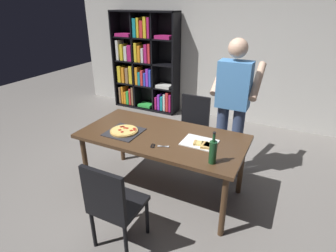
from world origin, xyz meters
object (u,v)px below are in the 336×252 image
chair_far_side (192,124)px  kitchen_scissors (157,146)px  pepperoni_pizza_on_tray (124,131)px  wine_bottle (213,152)px  dining_table (162,141)px  person_serving_pizza (233,103)px  chair_near_camera (113,203)px  bookshelf (144,65)px

chair_far_side → kitchen_scissors: chair_far_side is taller
pepperoni_pizza_on_tray → wine_bottle: bearing=-8.6°
dining_table → person_serving_pizza: 0.98m
chair_near_camera → wine_bottle: bearing=43.2°
dining_table → wine_bottle: (0.68, -0.30, 0.19)m
person_serving_pizza → pepperoni_pizza_on_tray: size_ratio=4.66×
chair_far_side → pepperoni_pizza_on_tray: (-0.42, -1.07, 0.25)m
kitchen_scissors → chair_far_side: bearing=93.3°
person_serving_pizza → pepperoni_pizza_on_tray: 1.34m
chair_near_camera → person_serving_pizza: (0.59, 1.65, 0.49)m
person_serving_pizza → chair_near_camera: bearing=-109.7°
chair_near_camera → bookshelf: 3.72m
chair_far_side → person_serving_pizza: 0.80m
wine_bottle → chair_near_camera: bearing=-136.8°
dining_table → chair_near_camera: chair_near_camera is taller
pepperoni_pizza_on_tray → chair_far_side: bearing=68.6°
bookshelf → pepperoni_pizza_on_tray: bookshelf is taller
dining_table → kitchen_scissors: size_ratio=9.30×
person_serving_pizza → kitchen_scissors: size_ratio=8.83×
dining_table → bookshelf: bookshelf is taller
dining_table → person_serving_pizza: size_ratio=1.05×
chair_near_camera → bookshelf: bookshelf is taller
wine_bottle → chair_far_side: bearing=118.8°
pepperoni_pizza_on_tray → bookshelf: bearing=116.2°
chair_far_side → wine_bottle: (0.68, -1.23, 0.36)m
dining_table → chair_far_side: (0.00, 0.93, -0.17)m
chair_far_side → pepperoni_pizza_on_tray: bearing=-111.4°
dining_table → wine_bottle: bearing=-23.7°
chair_near_camera → dining_table: bearing=90.0°
chair_near_camera → kitchen_scissors: chair_near_camera is taller
bookshelf → wine_bottle: size_ratio=6.17×
chair_near_camera → kitchen_scissors: bearing=84.2°
wine_bottle → bookshelf: bearing=131.1°
bookshelf → wine_bottle: (2.33, -2.67, -0.05)m
chair_near_camera → pepperoni_pizza_on_tray: bearing=117.5°
dining_table → chair_far_side: 0.95m
chair_near_camera → chair_far_side: (0.00, 1.87, 0.00)m
bookshelf → person_serving_pizza: bearing=-36.6°
chair_near_camera → chair_far_side: bearing=90.0°
dining_table → pepperoni_pizza_on_tray: (-0.42, -0.13, 0.09)m
dining_table → pepperoni_pizza_on_tray: 0.45m
dining_table → pepperoni_pizza_on_tray: pepperoni_pizza_on_tray is taller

